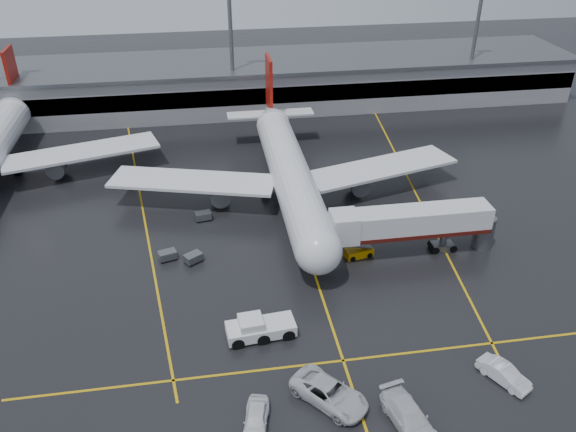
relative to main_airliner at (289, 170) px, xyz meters
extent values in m
plane|color=black|center=(0.00, -9.70, -4.21)|extent=(220.00, 220.00, 0.00)
cube|color=gold|center=(0.00, -9.70, -4.20)|extent=(0.25, 90.00, 0.02)
cube|color=gold|center=(0.00, -31.70, -4.20)|extent=(60.00, 0.25, 0.02)
cube|color=gold|center=(-20.00, 0.30, -4.20)|extent=(9.99, 69.35, 0.02)
cube|color=gold|center=(18.00, 0.30, -4.20)|extent=(7.57, 69.64, 0.02)
cube|color=gray|center=(0.00, 38.30, -0.21)|extent=(120.00, 18.00, 8.00)
cube|color=black|center=(0.00, 29.50, 0.29)|extent=(120.00, 0.40, 3.00)
cube|color=#595B60|center=(0.00, 38.30, 4.09)|extent=(122.00, 19.00, 0.60)
cylinder|color=#595B60|center=(-5.00, 32.30, 8.29)|extent=(0.70, 0.70, 25.00)
cylinder|color=#595B60|center=(40.00, 32.30, 8.29)|extent=(0.70, 0.70, 25.00)
cylinder|color=silver|center=(0.00, -1.70, -0.01)|extent=(5.20, 36.00, 5.20)
sphere|color=silver|center=(0.00, -19.70, -0.01)|extent=(5.20, 5.20, 5.20)
cone|color=silver|center=(0.00, 19.30, 0.59)|extent=(4.94, 8.00, 4.94)
cube|color=maroon|center=(0.00, 20.30, 5.49)|extent=(0.50, 5.50, 8.50)
cube|color=silver|center=(0.00, 19.30, 0.79)|extent=(14.00, 3.00, 0.25)
cube|color=silver|center=(-13.00, 0.30, -0.81)|extent=(22.80, 11.83, 0.40)
cube|color=silver|center=(13.00, 0.30, -0.81)|extent=(22.80, 11.83, 0.40)
cylinder|color=#595B60|center=(-9.50, -0.70, -2.21)|extent=(2.60, 4.50, 2.60)
cylinder|color=#595B60|center=(9.50, -0.70, -2.21)|extent=(2.60, 4.50, 2.60)
cylinder|color=#595B60|center=(0.00, -16.70, -3.21)|extent=(0.56, 0.56, 2.00)
cylinder|color=#595B60|center=(-3.20, 1.30, -3.21)|extent=(0.56, 0.56, 2.00)
cylinder|color=#595B60|center=(3.20, 1.30, -3.21)|extent=(0.56, 0.56, 2.00)
cylinder|color=black|center=(0.00, -16.70, -3.76)|extent=(0.40, 1.10, 1.10)
cylinder|color=black|center=(-3.20, 1.30, -3.66)|extent=(1.00, 1.40, 1.40)
cylinder|color=black|center=(3.20, 1.30, -3.66)|extent=(1.00, 1.40, 1.40)
cone|color=silver|center=(-42.00, 31.30, 0.59)|extent=(4.94, 8.00, 4.94)
cube|color=maroon|center=(-42.00, 32.30, 5.49)|extent=(0.50, 5.50, 8.50)
cube|color=silver|center=(-42.00, 31.30, 0.79)|extent=(14.00, 3.00, 0.25)
cube|color=silver|center=(-29.00, 12.30, -0.81)|extent=(22.80, 11.83, 0.40)
cylinder|color=#595B60|center=(-32.50, 11.30, -2.21)|extent=(2.60, 4.50, 2.60)
cylinder|color=#595B60|center=(-38.80, 13.30, -3.21)|extent=(0.56, 0.56, 2.00)
cylinder|color=black|center=(-38.80, 13.30, -3.66)|extent=(1.00, 1.40, 1.40)
cube|color=silver|center=(12.00, -15.70, 0.19)|extent=(18.00, 3.20, 3.00)
cube|color=#45100B|center=(12.00, -15.70, -1.11)|extent=(18.00, 3.30, 0.50)
cube|color=silver|center=(3.80, -15.70, 0.19)|extent=(3.00, 3.40, 3.30)
cylinder|color=#595B60|center=(16.00, -15.70, -2.71)|extent=(0.80, 0.80, 3.00)
cube|color=#595B60|center=(16.00, -15.70, -3.76)|extent=(2.60, 1.60, 0.90)
cylinder|color=#595B60|center=(21.00, -15.70, -2.21)|extent=(2.40, 2.40, 4.00)
cylinder|color=black|center=(14.90, -15.70, -3.76)|extent=(0.90, 1.80, 0.90)
cylinder|color=black|center=(17.10, -15.70, -3.76)|extent=(0.90, 1.80, 0.90)
cube|color=silver|center=(-7.12, -27.12, -3.36)|extent=(6.85, 3.23, 1.14)
cube|color=silver|center=(-8.06, -27.21, -2.41)|extent=(2.47, 2.47, 0.95)
cube|color=black|center=(-8.06, -27.21, -2.41)|extent=(2.22, 2.22, 0.85)
cylinder|color=black|center=(-9.58, -27.34, -3.69)|extent=(1.48, 2.94, 1.23)
cylinder|color=black|center=(-7.12, -27.12, -3.69)|extent=(1.48, 2.94, 1.23)
cylinder|color=black|center=(-4.66, -26.90, -3.69)|extent=(1.48, 2.94, 1.23)
cube|color=#C38103|center=(5.82, -15.47, -3.71)|extent=(3.49, 1.98, 1.01)
cube|color=#595B60|center=(5.82, -15.47, -2.75)|extent=(3.27, 1.42, 1.15)
cylinder|color=black|center=(4.74, -15.68, -3.93)|extent=(0.93, 1.65, 0.64)
cylinder|color=black|center=(6.90, -15.26, -3.93)|extent=(0.93, 1.65, 0.64)
imported|color=silver|center=(-2.33, -36.14, -3.24)|extent=(6.97, 7.38, 1.94)
imported|color=silver|center=(3.51, -39.59, -3.27)|extent=(3.88, 6.84, 1.87)
imported|color=silver|center=(13.40, -36.26, -3.41)|extent=(3.86, 5.08, 1.60)
imported|color=white|center=(-8.76, -37.75, -3.40)|extent=(2.89, 5.06, 1.62)
cube|color=#595B60|center=(-13.38, -13.65, -3.56)|extent=(2.39, 2.18, 0.90)
cylinder|color=black|center=(-13.78, -14.51, -4.03)|extent=(0.40, 0.20, 0.40)
cylinder|color=black|center=(-12.44, -13.64, -4.03)|extent=(0.40, 0.20, 0.40)
cylinder|color=black|center=(-14.33, -13.67, -4.03)|extent=(0.40, 0.20, 0.40)
cylinder|color=black|center=(-12.99, -12.80, -4.03)|extent=(0.40, 0.20, 0.40)
cube|color=#595B60|center=(-16.32, -12.64, -3.56)|extent=(2.28, 1.80, 0.90)
cylinder|color=black|center=(-16.95, -13.34, -4.03)|extent=(0.40, 0.20, 0.40)
cylinder|color=black|center=(-15.42, -12.90, -4.03)|extent=(0.40, 0.20, 0.40)
cylinder|color=black|center=(-17.23, -12.38, -4.03)|extent=(0.40, 0.20, 0.40)
cylinder|color=black|center=(-15.69, -11.94, -4.03)|extent=(0.40, 0.20, 0.40)
cube|color=#595B60|center=(-11.94, -4.30, -3.56)|extent=(2.18, 1.60, 0.90)
cylinder|color=black|center=(-12.65, -4.93, -4.03)|extent=(0.40, 0.20, 0.40)
cylinder|color=black|center=(-11.07, -4.67, -4.03)|extent=(0.40, 0.20, 0.40)
cylinder|color=black|center=(-12.81, -3.94, -4.03)|extent=(0.40, 0.20, 0.40)
cylinder|color=black|center=(-11.23, -3.68, -4.03)|extent=(0.40, 0.20, 0.40)
camera|label=1|loc=(-11.18, -69.48, 34.67)|focal=36.09mm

